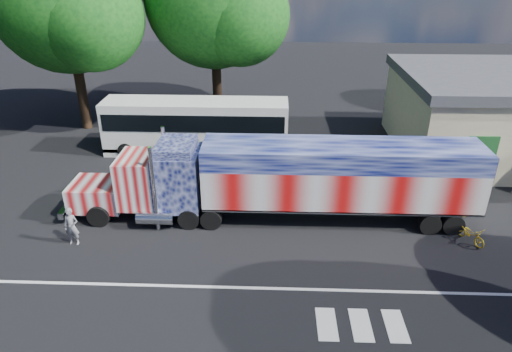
{
  "coord_description": "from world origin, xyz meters",
  "views": [
    {
      "loc": [
        0.78,
        -16.94,
        11.82
      ],
      "look_at": [
        0.0,
        3.0,
        1.9
      ],
      "focal_mm": 32.0,
      "sensor_mm": 36.0,
      "label": 1
    }
  ],
  "objects_px": {
    "coach_bus": "(196,126)",
    "semi_truck": "(288,179)",
    "woman": "(71,226)",
    "bicycle": "(471,234)"
  },
  "relations": [
    {
      "from": "coach_bus",
      "to": "semi_truck",
      "type": "bearing_deg",
      "value": -55.09
    },
    {
      "from": "coach_bus",
      "to": "bicycle",
      "type": "bearing_deg",
      "value": -35.32
    },
    {
      "from": "semi_truck",
      "to": "coach_bus",
      "type": "xyz_separation_m",
      "value": [
        -5.65,
        8.1,
        -0.41
      ]
    },
    {
      "from": "coach_bus",
      "to": "woman",
      "type": "relative_size",
      "value": 6.48
    },
    {
      "from": "semi_truck",
      "to": "woman",
      "type": "xyz_separation_m",
      "value": [
        -9.56,
        -2.55,
        -1.27
      ]
    },
    {
      "from": "semi_truck",
      "to": "coach_bus",
      "type": "height_order",
      "value": "semi_truck"
    },
    {
      "from": "bicycle",
      "to": "semi_truck",
      "type": "bearing_deg",
      "value": 142.07
    },
    {
      "from": "woman",
      "to": "coach_bus",
      "type": "bearing_deg",
      "value": 72.85
    },
    {
      "from": "semi_truck",
      "to": "woman",
      "type": "relative_size",
      "value": 10.99
    },
    {
      "from": "semi_truck",
      "to": "woman",
      "type": "bearing_deg",
      "value": -165.06
    }
  ]
}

